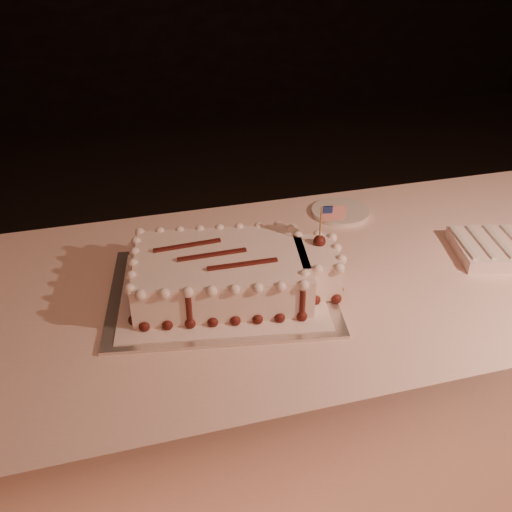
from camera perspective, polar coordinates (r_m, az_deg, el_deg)
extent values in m
cube|color=#FFD4C5|center=(1.66, 11.09, -11.66)|extent=(2.40, 0.80, 0.75)
cube|color=silver|center=(1.29, -3.43, -3.53)|extent=(0.55, 0.45, 0.01)
cube|color=white|center=(1.29, -3.43, -3.35)|extent=(0.50, 0.41, 0.00)
cube|color=white|center=(1.26, -3.50, -1.66)|extent=(0.41, 0.31, 0.09)
cube|color=white|center=(1.29, 6.07, -1.11)|extent=(0.11, 0.16, 0.09)
sphere|color=#551B15|center=(1.19, -11.10, -6.92)|extent=(0.02, 0.02, 0.02)
sphere|color=#551B15|center=(1.19, -8.86, -6.83)|extent=(0.02, 0.02, 0.02)
sphere|color=#551B15|center=(1.19, -6.60, -6.72)|extent=(0.02, 0.02, 0.02)
sphere|color=#551B15|center=(1.19, -4.35, -6.60)|extent=(0.02, 0.02, 0.02)
sphere|color=#551B15|center=(1.19, -2.09, -6.47)|extent=(0.02, 0.02, 0.02)
sphere|color=#551B15|center=(1.19, 0.16, -6.33)|extent=(0.02, 0.02, 0.02)
sphere|color=#551B15|center=(1.19, 2.39, -6.18)|extent=(0.02, 0.02, 0.02)
sphere|color=#551B15|center=(1.20, 4.60, -6.03)|extent=(0.02, 0.02, 0.02)
sphere|color=#551B15|center=(1.23, 4.71, -4.92)|extent=(0.02, 0.02, 0.02)
sphere|color=#551B15|center=(1.25, 5.96, -4.38)|extent=(0.02, 0.02, 0.02)
sphere|color=#551B15|center=(1.26, 8.04, -4.23)|extent=(0.02, 0.02, 0.02)
sphere|color=#551B15|center=(1.29, 8.25, -3.31)|extent=(0.02, 0.02, 0.02)
sphere|color=#551B15|center=(1.32, 7.80, -2.15)|extent=(0.02, 0.02, 0.02)
sphere|color=#551B15|center=(1.36, 7.38, -1.05)|extent=(0.02, 0.02, 0.02)
sphere|color=#551B15|center=(1.37, 6.00, -0.76)|extent=(0.02, 0.02, 0.02)
sphere|color=#551B15|center=(1.36, 4.08, -0.87)|extent=(0.02, 0.02, 0.02)
sphere|color=#551B15|center=(1.39, 3.34, -0.14)|extent=(0.02, 0.02, 0.02)
sphere|color=#551B15|center=(1.40, 2.14, 0.23)|extent=(0.02, 0.02, 0.02)
sphere|color=#551B15|center=(1.40, 0.25, 0.12)|extent=(0.02, 0.02, 0.02)
sphere|color=#551B15|center=(1.39, -1.66, 0.02)|extent=(0.02, 0.02, 0.02)
sphere|color=#551B15|center=(1.39, -3.57, -0.09)|extent=(0.02, 0.02, 0.02)
sphere|color=#551B15|center=(1.39, -5.48, -0.19)|extent=(0.02, 0.02, 0.02)
sphere|color=#551B15|center=(1.39, -7.39, -0.30)|extent=(0.02, 0.02, 0.02)
sphere|color=#551B15|center=(1.39, -9.30, -0.40)|extent=(0.02, 0.02, 0.02)
sphere|color=#551B15|center=(1.40, -11.19, -0.50)|extent=(0.02, 0.02, 0.02)
sphere|color=#551B15|center=(1.36, -11.53, -1.44)|extent=(0.02, 0.02, 0.02)
sphere|color=#551B15|center=(1.33, -11.66, -2.55)|extent=(0.02, 0.02, 0.02)
sphere|color=#551B15|center=(1.29, -11.81, -3.72)|extent=(0.02, 0.02, 0.02)
sphere|color=#551B15|center=(1.25, -11.96, -4.96)|extent=(0.02, 0.02, 0.02)
sphere|color=#551B15|center=(1.21, -12.12, -6.28)|extent=(0.02, 0.02, 0.02)
sphere|color=white|center=(1.15, -11.50, -3.86)|extent=(0.02, 0.02, 0.02)
sphere|color=white|center=(1.14, -9.18, -3.74)|extent=(0.02, 0.02, 0.02)
sphere|color=white|center=(1.14, -6.85, -3.62)|extent=(0.02, 0.02, 0.02)
sphere|color=white|center=(1.14, -4.51, -3.50)|extent=(0.02, 0.02, 0.02)
sphere|color=white|center=(1.14, -2.17, -3.37)|extent=(0.02, 0.02, 0.02)
sphere|color=white|center=(1.14, 0.16, -3.23)|extent=(0.02, 0.02, 0.02)
sphere|color=white|center=(1.15, 2.47, -3.09)|extent=(0.02, 0.02, 0.02)
sphere|color=white|center=(1.15, 4.76, -2.94)|extent=(0.02, 0.02, 0.02)
sphere|color=white|center=(1.19, 4.88, -1.88)|extent=(0.02, 0.02, 0.02)
sphere|color=white|center=(1.20, 6.17, -1.37)|extent=(0.02, 0.02, 0.02)
sphere|color=white|center=(1.21, 8.31, -1.23)|extent=(0.02, 0.02, 0.02)
sphere|color=white|center=(1.24, 8.53, -0.34)|extent=(0.02, 0.02, 0.02)
sphere|color=white|center=(1.28, 8.06, 0.77)|extent=(0.02, 0.02, 0.02)
sphere|color=white|center=(1.32, 7.61, 1.81)|extent=(0.02, 0.02, 0.02)
sphere|color=white|center=(1.33, 6.19, 2.10)|extent=(0.02, 0.02, 0.02)
sphere|color=white|center=(1.32, 4.21, 2.00)|extent=(0.02, 0.02, 0.02)
sphere|color=white|center=(1.35, 3.45, 2.70)|extent=(0.02, 0.02, 0.02)
sphere|color=white|center=(1.36, 2.20, 3.05)|extent=(0.02, 0.02, 0.02)
sphere|color=white|center=(1.35, 0.25, 2.95)|extent=(0.02, 0.02, 0.02)
sphere|color=white|center=(1.35, -1.71, 2.85)|extent=(0.02, 0.02, 0.02)
sphere|color=white|center=(1.35, -3.68, 2.75)|extent=(0.02, 0.02, 0.02)
sphere|color=white|center=(1.35, -5.65, 2.64)|extent=(0.02, 0.02, 0.02)
sphere|color=white|center=(1.35, -7.62, 2.53)|extent=(0.02, 0.02, 0.02)
sphere|color=white|center=(1.35, -9.59, 2.42)|extent=(0.02, 0.02, 0.02)
sphere|color=white|center=(1.36, -11.54, 2.30)|extent=(0.02, 0.02, 0.02)
sphere|color=white|center=(1.32, -11.89, 1.41)|extent=(0.02, 0.02, 0.02)
sphere|color=white|center=(1.28, -12.04, 0.35)|extent=(0.02, 0.02, 0.02)
sphere|color=white|center=(1.24, -12.20, -0.77)|extent=(0.02, 0.02, 0.02)
sphere|color=white|center=(1.21, -12.38, -1.97)|extent=(0.02, 0.02, 0.02)
sphere|color=white|center=(1.17, -12.56, -3.24)|extent=(0.02, 0.02, 0.02)
cylinder|color=#551B15|center=(1.16, -6.72, -5.27)|extent=(0.01, 0.01, 0.08)
sphere|color=#551B15|center=(1.18, -6.61, -6.64)|extent=(0.02, 0.02, 0.02)
cylinder|color=#551B15|center=(1.18, 4.67, -4.58)|extent=(0.01, 0.01, 0.08)
sphere|color=#551B15|center=(1.20, 4.60, -5.95)|extent=(0.02, 0.02, 0.02)
cylinder|color=#551B15|center=(1.30, 7.92, -0.78)|extent=(0.01, 0.01, 0.08)
sphere|color=#551B15|center=(1.32, 7.81, -2.08)|extent=(0.02, 0.02, 0.02)
cylinder|color=#551B15|center=(1.38, 2.17, 1.55)|extent=(0.01, 0.01, 0.08)
sphere|color=#551B15|center=(1.40, 2.14, 0.29)|extent=(0.02, 0.02, 0.02)
cylinder|color=#551B15|center=(1.37, -7.50, 1.03)|extent=(0.01, 0.01, 0.08)
sphere|color=#551B15|center=(1.39, -7.40, -0.23)|extent=(0.02, 0.02, 0.02)
cylinder|color=#551B15|center=(1.27, -11.99, -2.34)|extent=(0.01, 0.01, 0.08)
sphere|color=#551B15|center=(1.29, -11.82, -3.65)|extent=(0.02, 0.02, 0.02)
cube|color=#551B15|center=(1.28, -6.88, 1.08)|extent=(0.15, 0.02, 0.01)
cube|color=#551B15|center=(1.24, -4.40, 0.15)|extent=(0.15, 0.01, 0.01)
cube|color=#551B15|center=(1.20, -1.34, -0.81)|extent=(0.15, 0.01, 0.01)
sphere|color=#551B15|center=(1.28, 6.36, 1.47)|extent=(0.03, 0.03, 0.03)
cylinder|color=#B4824D|center=(1.27, 6.45, 2.79)|extent=(0.00, 0.00, 0.11)
cube|color=red|center=(1.26, 7.79, 4.26)|extent=(0.05, 0.01, 0.04)
cube|color=navy|center=(1.25, 7.17, 4.63)|extent=(0.02, 0.01, 0.02)
cube|color=white|center=(1.55, 23.69, 0.72)|extent=(0.28, 0.23, 0.03)
cube|color=silver|center=(1.50, 19.96, 1.34)|extent=(0.04, 0.16, 0.01)
cube|color=silver|center=(1.52, 21.54, 1.35)|extent=(0.04, 0.16, 0.01)
cube|color=silver|center=(1.53, 23.09, 1.36)|extent=(0.04, 0.16, 0.01)
cylinder|color=silver|center=(1.63, 8.43, 4.38)|extent=(0.16, 0.16, 0.01)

